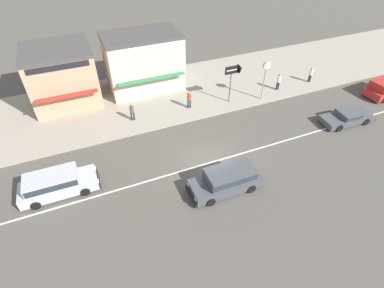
% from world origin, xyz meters
% --- Properties ---
extents(ground_plane, '(160.00, 160.00, 0.00)m').
position_xyz_m(ground_plane, '(0.00, 0.00, 0.00)').
color(ground_plane, '#544F47').
extents(lane_centre_stripe, '(50.40, 0.14, 0.01)m').
position_xyz_m(lane_centre_stripe, '(0.00, 0.00, 0.00)').
color(lane_centre_stripe, silver).
rests_on(lane_centre_stripe, ground).
extents(kerb_strip, '(68.00, 10.00, 0.15)m').
position_xyz_m(kerb_strip, '(0.00, 10.16, 0.07)').
color(kerb_strip, '#9E9384').
rests_on(kerb_strip, ground).
extents(minivan_dark_grey_0, '(4.74, 1.99, 1.56)m').
position_xyz_m(minivan_dark_grey_0, '(0.02, -2.56, 0.85)').
color(minivan_dark_grey_0, '#47494F').
rests_on(minivan_dark_grey_0, ground).
extents(minivan_silver_1, '(4.83, 1.96, 1.56)m').
position_xyz_m(minivan_silver_1, '(-10.11, 1.26, 0.85)').
color(minivan_silver_1, '#B7BABF').
rests_on(minivan_silver_1, ground).
extents(sedan_dark_grey_3, '(4.54, 2.10, 1.06)m').
position_xyz_m(sedan_dark_grey_3, '(12.65, 0.14, 0.53)').
color(sedan_dark_grey_3, '#47494F').
rests_on(sedan_dark_grey_3, ground).
extents(street_clock, '(0.72, 0.22, 3.68)m').
position_xyz_m(street_clock, '(8.00, 5.81, 2.94)').
color(street_clock, '#9E9EA3').
rests_on(street_clock, kerb_strip).
extents(arrow_signboard, '(1.63, 0.77, 3.52)m').
position_xyz_m(arrow_signboard, '(5.59, 6.50, 3.12)').
color(arrow_signboard, '#4C4C51').
rests_on(arrow_signboard, kerb_strip).
extents(pedestrian_near_clock, '(0.34, 0.34, 1.54)m').
position_xyz_m(pedestrian_near_clock, '(-3.76, 7.07, 1.04)').
color(pedestrian_near_clock, '#232838').
rests_on(pedestrian_near_clock, kerb_strip).
extents(pedestrian_mid_kerb, '(0.34, 0.34, 1.63)m').
position_xyz_m(pedestrian_mid_kerb, '(1.28, 6.99, 1.09)').
color(pedestrian_mid_kerb, '#232838').
rests_on(pedestrian_mid_kerb, kerb_strip).
extents(pedestrian_by_shop, '(0.34, 0.34, 1.64)m').
position_xyz_m(pedestrian_by_shop, '(10.35, 6.68, 1.10)').
color(pedestrian_by_shop, '#232838').
rests_on(pedestrian_by_shop, kerb_strip).
extents(pedestrian_far_end, '(0.34, 0.34, 1.55)m').
position_xyz_m(pedestrian_far_end, '(14.22, 6.75, 1.04)').
color(pedestrian_far_end, '#232838').
rests_on(pedestrian_far_end, kerb_strip).
extents(shopfront_corner_warung, '(5.59, 6.16, 4.91)m').
position_xyz_m(shopfront_corner_warung, '(-8.40, 12.50, 2.61)').
color(shopfront_corner_warung, tan).
rests_on(shopfront_corner_warung, kerb_strip).
extents(shopfront_mid_block, '(6.89, 5.04, 5.19)m').
position_xyz_m(shopfront_mid_block, '(-1.20, 12.08, 2.75)').
color(shopfront_mid_block, beige).
rests_on(shopfront_mid_block, kerb_strip).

